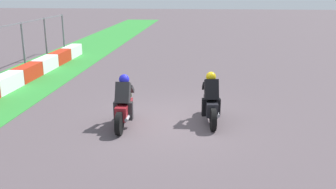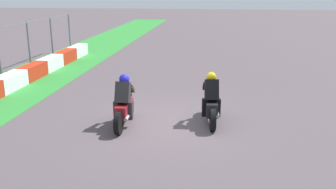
# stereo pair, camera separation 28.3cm
# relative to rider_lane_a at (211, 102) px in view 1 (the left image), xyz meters

# --- Properties ---
(ground_plane) EXTENTS (120.00, 120.00, 0.00)m
(ground_plane) POSITION_rel_rider_lane_a_xyz_m (-0.09, 1.22, -0.62)
(ground_plane) COLOR #53474C
(rider_lane_a) EXTENTS (2.04, 0.57, 1.51)m
(rider_lane_a) POSITION_rel_rider_lane_a_xyz_m (0.00, 0.00, 0.00)
(rider_lane_a) COLOR black
(rider_lane_a) RESTS_ON ground_plane
(rider_lane_b) EXTENTS (2.04, 0.54, 1.51)m
(rider_lane_b) POSITION_rel_rider_lane_a_xyz_m (-0.58, 2.48, 0.00)
(rider_lane_b) COLOR black
(rider_lane_b) RESTS_ON ground_plane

